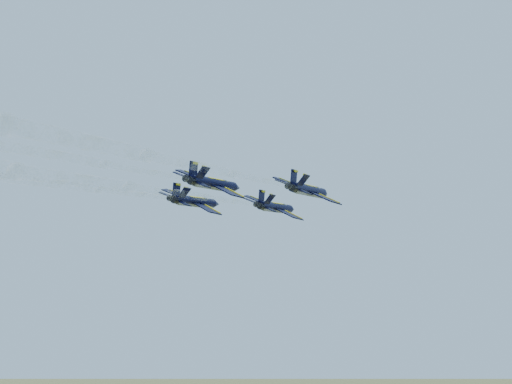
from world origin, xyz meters
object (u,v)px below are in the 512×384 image
Objects in this scene: jet_left at (195,202)px; jet_slot at (214,184)px; jet_lead at (276,208)px; jet_right at (309,191)px.

jet_slot is at bearing -48.11° from jet_left.
jet_slot is at bearing -90.71° from jet_lead.
jet_slot is (11.59, -8.18, 0.00)m from jet_left.
jet_lead is 14.41m from jet_left.
jet_right is (19.55, 4.15, 0.00)m from jet_left.
jet_left is at bearing -132.48° from jet_lead.
jet_slot is at bearing -135.75° from jet_right.
jet_left is at bearing 179.08° from jet_right.
jet_left is at bearing 131.89° from jet_slot.
jet_left is 1.00× the size of jet_slot.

